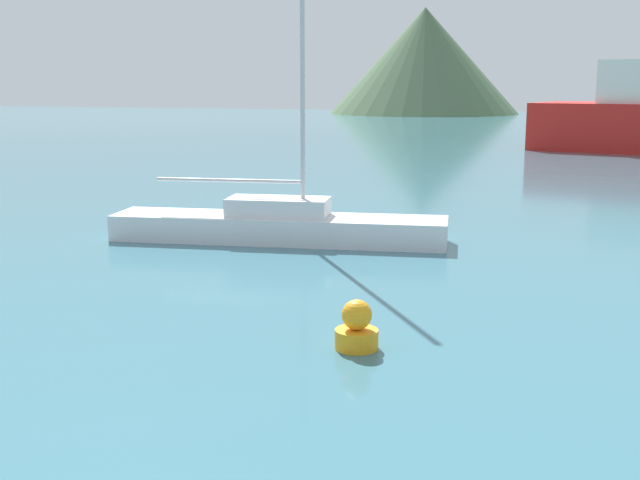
% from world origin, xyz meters
% --- Properties ---
extents(sailboat_inner, '(8.92, 3.05, 9.27)m').
position_xyz_m(sailboat_inner, '(-2.14, 19.29, 0.46)').
color(sailboat_inner, silver).
rests_on(sailboat_inner, ground_plane).
extents(buoy_marker, '(0.68, 0.68, 0.79)m').
position_xyz_m(buoy_marker, '(2.25, 11.62, 0.32)').
color(buoy_marker, orange).
rests_on(buoy_marker, ground_plane).
extents(hill_west, '(25.50, 25.50, 13.99)m').
position_xyz_m(hill_west, '(-17.07, 109.18, 7.00)').
color(hill_west, '#4C6647').
rests_on(hill_west, ground_plane).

